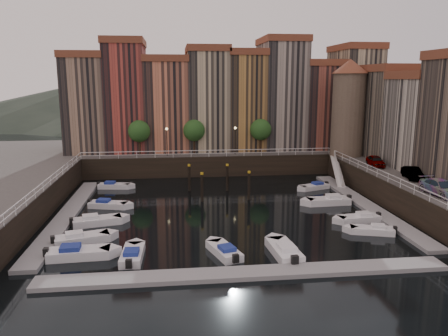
{
  "coord_description": "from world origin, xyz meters",
  "views": [
    {
      "loc": [
        -5.09,
        -46.06,
        13.92
      ],
      "look_at": [
        0.79,
        4.0,
        3.73
      ],
      "focal_mm": 35.0,
      "sensor_mm": 36.0,
      "label": 1
    }
  ],
  "objects": [
    {
      "name": "car_c",
      "position": [
        20.22,
        -8.41,
        3.74
      ],
      "size": [
        2.47,
        5.25,
        1.48
      ],
      "primitive_type": "imported",
      "rotation": [
        0.0,
        0.0,
        0.08
      ],
      "color": "gray",
      "rests_on": "quay_right"
    },
    {
      "name": "dock_near",
      "position": [
        0.0,
        -17.0,
        0.17
      ],
      "size": [
        30.0,
        2.0,
        0.35
      ],
      "primitive_type": "cube",
      "color": "gray",
      "rests_on": "ground"
    },
    {
      "name": "dock_right",
      "position": [
        16.2,
        -1.0,
        0.17
      ],
      "size": [
        2.0,
        28.0,
        0.35
      ],
      "primitive_type": "cube",
      "color": "gray",
      "rests_on": "ground"
    },
    {
      "name": "quay_far",
      "position": [
        0.0,
        26.0,
        1.5
      ],
      "size": [
        80.0,
        20.0,
        3.0
      ],
      "primitive_type": "cube",
      "color": "black",
      "rests_on": "ground"
    },
    {
      "name": "boat_near_0",
      "position": [
        -8.51,
        -13.02,
        0.35
      ],
      "size": [
        1.77,
        4.51,
        1.03
      ],
      "rotation": [
        0.0,
        0.0,
        1.54
      ],
      "color": "white",
      "rests_on": "ground"
    },
    {
      "name": "right_terrace",
      "position": [
        26.5,
        3.8,
        9.56
      ],
      "size": [
        9.3,
        24.3,
        14.0
      ],
      "color": "#6D6352",
      "rests_on": "quay_right"
    },
    {
      "name": "mooring_pilings",
      "position": [
        0.06,
        5.52,
        1.65
      ],
      "size": [
        7.18,
        5.51,
        3.78
      ],
      "color": "black",
      "rests_on": "ground"
    },
    {
      "name": "street_lamps",
      "position": [
        -1.0,
        17.2,
        5.9
      ],
      "size": [
        10.36,
        0.36,
        4.18
      ],
      "color": "black",
      "rests_on": "quay_far"
    },
    {
      "name": "boat_left_0",
      "position": [
        -12.86,
        -12.26,
        0.39
      ],
      "size": [
        5.15,
        2.1,
        1.17
      ],
      "rotation": [
        0.0,
        0.0,
        0.05
      ],
      "color": "white",
      "rests_on": "ground"
    },
    {
      "name": "railings",
      "position": [
        0.0,
        4.88,
        3.79
      ],
      "size": [
        36.08,
        34.04,
        0.52
      ],
      "color": "white",
      "rests_on": "ground"
    },
    {
      "name": "boat_right_3",
      "position": [
        12.43,
        0.21,
        0.4
      ],
      "size": [
        5.17,
        2.06,
        1.18
      ],
      "rotation": [
        0.0,
        0.0,
        3.18
      ],
      "color": "white",
      "rests_on": "ground"
    },
    {
      "name": "boat_right_0",
      "position": [
        13.06,
        -9.62,
        0.32
      ],
      "size": [
        4.22,
        2.54,
        0.95
      ],
      "rotation": [
        0.0,
        0.0,
        2.85
      ],
      "color": "white",
      "rests_on": "ground"
    },
    {
      "name": "boat_right_4",
      "position": [
        13.06,
        7.24,
        0.32
      ],
      "size": [
        4.24,
        2.78,
        0.96
      ],
      "rotation": [
        0.0,
        0.0,
        3.5
      ],
      "color": "white",
      "rests_on": "ground"
    },
    {
      "name": "car_a",
      "position": [
        20.47,
        5.93,
        3.69
      ],
      "size": [
        2.21,
        4.24,
        1.38
      ],
      "primitive_type": "imported",
      "rotation": [
        0.0,
        0.0,
        -0.15
      ],
      "color": "gray",
      "rests_on": "quay_right"
    },
    {
      "name": "mountains",
      "position": [
        1.72,
        110.0,
        7.92
      ],
      "size": [
        145.0,
        100.0,
        18.0
      ],
      "color": "#2D382D",
      "rests_on": "ground"
    },
    {
      "name": "boat_near_1",
      "position": [
        -1.17,
        -13.09,
        0.34
      ],
      "size": [
        2.77,
        4.49,
        1.01
      ],
      "rotation": [
        0.0,
        0.0,
        1.88
      ],
      "color": "white",
      "rests_on": "ground"
    },
    {
      "name": "boat_left_4",
      "position": [
        -13.01,
        10.72,
        0.33
      ],
      "size": [
        4.34,
        2.08,
        0.98
      ],
      "rotation": [
        0.0,
        0.0,
        -0.14
      ],
      "color": "white",
      "rests_on": "ground"
    },
    {
      "name": "corner_tower",
      "position": [
        20.0,
        14.5,
        10.19
      ],
      "size": [
        5.2,
        5.2,
        13.8
      ],
      "color": "#6B5B4C",
      "rests_on": "quay_right"
    },
    {
      "name": "boat_left_3",
      "position": [
        -12.51,
        1.79,
        0.35
      ],
      "size": [
        4.58,
        2.63,
        1.03
      ],
      "rotation": [
        0.0,
        0.0,
        -0.26
      ],
      "color": "white",
      "rests_on": "ground"
    },
    {
      "name": "ground",
      "position": [
        0.0,
        0.0,
        0.0
      ],
      "size": [
        200.0,
        200.0,
        0.0
      ],
      "primitive_type": "plane",
      "color": "black",
      "rests_on": "ground"
    },
    {
      "name": "dock_left",
      "position": [
        -16.2,
        -1.0,
        0.17
      ],
      "size": [
        2.0,
        28.0,
        0.35
      ],
      "primitive_type": "cube",
      "color": "gray",
      "rests_on": "ground"
    },
    {
      "name": "boat_right_1",
      "position": [
        13.26,
        -6.22,
        0.34
      ],
      "size": [
        4.5,
        1.99,
        1.02
      ],
      "rotation": [
        0.0,
        0.0,
        3.24
      ],
      "color": "white",
      "rests_on": "ground"
    },
    {
      "name": "boat_left_2",
      "position": [
        -12.8,
        -4.07,
        0.38
      ],
      "size": [
        5.0,
        2.81,
        1.12
      ],
      "rotation": [
        0.0,
        0.0,
        0.24
      ],
      "color": "white",
      "rests_on": "ground"
    },
    {
      "name": "boat_near_2",
      "position": [
        3.62,
        -13.73,
        0.4
      ],
      "size": [
        2.2,
        5.19,
        1.18
      ],
      "rotation": [
        0.0,
        0.0,
        1.64
      ],
      "color": "white",
      "rests_on": "ground"
    },
    {
      "name": "promenade_trees",
      "position": [
        -1.33,
        18.2,
        6.58
      ],
      "size": [
        21.2,
        3.2,
        5.2
      ],
      "color": "black",
      "rests_on": "quay_far"
    },
    {
      "name": "car_b",
      "position": [
        21.27,
        -1.45,
        3.66
      ],
      "size": [
        2.16,
        4.2,
        1.32
      ],
      "primitive_type": "imported",
      "rotation": [
        0.0,
        0.0,
        -0.2
      ],
      "color": "gray",
      "rests_on": "quay_right"
    },
    {
      "name": "far_terrace",
      "position": [
        3.31,
        23.5,
        10.95
      ],
      "size": [
        48.7,
        10.3,
        17.5
      ],
      "color": "#92745D",
      "rests_on": "quay_far"
    },
    {
      "name": "gangway",
      "position": [
        17.1,
        10.0,
        1.92
      ],
      "size": [
        2.78,
        8.32,
        3.73
      ],
      "color": "white",
      "rests_on": "ground"
    },
    {
      "name": "boat_left_1",
      "position": [
        -13.29,
        -8.9,
        0.37
      ],
      "size": [
        4.96,
        2.96,
        1.11
      ],
      "rotation": [
        0.0,
        0.0,
        0.28
      ],
      "color": "white",
      "rests_on": "ground"
    }
  ]
}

